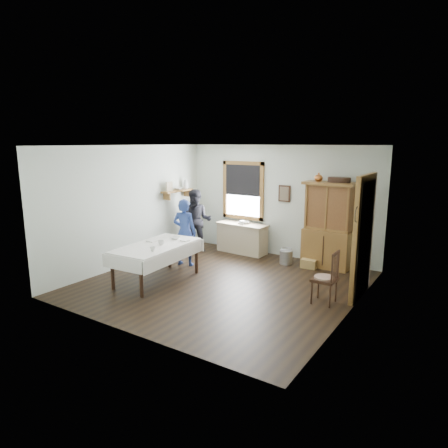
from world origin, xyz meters
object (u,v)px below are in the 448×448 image
object	(u,v)px
work_counter	(242,238)
wicker_basket	(309,263)
woman_blue	(185,235)
pail	(286,257)
spindle_chair	(325,277)
dining_table	(157,263)
figure_dark	(197,223)
china_hutch	(328,225)

from	to	relation	value
work_counter	wicker_basket	xyz separation A→B (m)	(1.91, -0.28, -0.28)
wicker_basket	woman_blue	distance (m)	2.87
pail	woman_blue	bearing A→B (deg)	-144.82
wicker_basket	woman_blue	size ratio (longest dim) A/B	0.24
spindle_chair	dining_table	bearing A→B (deg)	-167.65
spindle_chair	figure_dark	bearing A→B (deg)	158.36
woman_blue	work_counter	bearing A→B (deg)	-121.75
work_counter	china_hutch	xyz separation A→B (m)	(2.20, 0.00, 0.58)
dining_table	pail	bearing A→B (deg)	55.59
dining_table	woman_blue	bearing A→B (deg)	99.69
pail	china_hutch	bearing A→B (deg)	17.95
pail	figure_dark	distance (m)	2.46
dining_table	wicker_basket	world-z (taller)	dining_table
china_hutch	pail	distance (m)	1.20
china_hutch	pail	size ratio (longest dim) A/B	6.03
spindle_chair	woman_blue	xyz separation A→B (m)	(-3.42, 0.41, 0.23)
dining_table	woman_blue	xyz separation A→B (m)	(-0.20, 1.15, 0.33)
figure_dark	work_counter	bearing A→B (deg)	-0.13
dining_table	figure_dark	xyz separation A→B (m)	(-0.67, 2.24, 0.36)
china_hutch	woman_blue	bearing A→B (deg)	-148.16
china_hutch	spindle_chair	world-z (taller)	china_hutch
work_counter	woman_blue	xyz separation A→B (m)	(-0.56, -1.62, 0.33)
work_counter	dining_table	world-z (taller)	dining_table
spindle_chair	work_counter	bearing A→B (deg)	144.14
pail	woman_blue	world-z (taller)	woman_blue
pail	work_counter	bearing A→B (deg)	168.53
china_hutch	dining_table	world-z (taller)	china_hutch
work_counter	china_hutch	distance (m)	2.28
dining_table	pail	xyz separation A→B (m)	(1.71, 2.49, -0.22)
china_hutch	woman_blue	distance (m)	3.21
china_hutch	figure_dark	distance (m)	3.28
work_counter	wicker_basket	distance (m)	1.95
china_hutch	dining_table	size ratio (longest dim) A/B	1.02
work_counter	pail	size ratio (longest dim) A/B	4.13
spindle_chair	figure_dark	world-z (taller)	figure_dark
dining_table	pail	size ratio (longest dim) A/B	5.93
woman_blue	figure_dark	world-z (taller)	figure_dark
work_counter	pail	distance (m)	1.39
work_counter	woman_blue	distance (m)	1.74
china_hutch	spindle_chair	xyz separation A→B (m)	(0.66, -2.03, -0.48)
spindle_chair	pail	world-z (taller)	spindle_chair
spindle_chair	wicker_basket	xyz separation A→B (m)	(-0.95, 1.75, -0.38)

